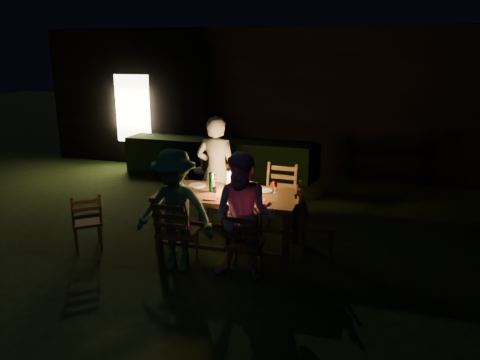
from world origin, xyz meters
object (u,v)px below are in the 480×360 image
(bottle_bucket_b, at_px, (213,160))
(ice_bucket, at_px, (209,163))
(chair_end, at_px, (315,236))
(bottle_bucket_a, at_px, (206,161))
(side_table, at_px, (209,174))
(dining_table, at_px, (229,199))
(chair_far_left, at_px, (216,207))
(chair_near_left, at_px, (178,245))
(chair_spare, at_px, (88,232))
(chair_near_right, at_px, (245,255))
(lantern, at_px, (233,182))
(chair_far_right, at_px, (278,212))
(person_opp_right, at_px, (244,217))
(person_opp_left, at_px, (175,211))
(bottle_table, at_px, (211,182))
(person_house_side, at_px, (216,172))

(bottle_bucket_b, bearing_deg, ice_bucket, -141.34)
(chair_end, distance_m, bottle_bucket_a, 2.62)
(chair_end, relative_size, side_table, 1.46)
(dining_table, xyz_separation_m, chair_far_left, (-0.47, 0.76, -0.42))
(chair_near_left, bearing_deg, ice_bucket, 99.12)
(chair_near_left, bearing_deg, chair_spare, 173.80)
(bottle_bucket_a, bearing_deg, dining_table, -58.18)
(chair_end, distance_m, ice_bucket, 2.59)
(chair_near_right, relative_size, chair_end, 0.88)
(chair_near_left, distance_m, lantern, 1.17)
(chair_spare, bearing_deg, chair_near_right, -42.68)
(chair_far_left, bearing_deg, chair_end, 160.90)
(chair_near_left, height_order, bottle_bucket_a, bottle_bucket_a)
(chair_far_left, xyz_separation_m, chair_far_right, (1.00, 0.02, 0.01))
(ice_bucket, height_order, bottle_bucket_a, bottle_bucket_a)
(bottle_bucket_a, bearing_deg, lantern, -55.86)
(chair_end, xyz_separation_m, person_opp_right, (-0.76, -0.84, 0.48))
(chair_far_left, height_order, side_table, chair_far_left)
(chair_far_left, bearing_deg, bottle_bucket_a, -53.44)
(person_opp_left, relative_size, side_table, 2.18)
(bottle_table, bearing_deg, bottle_bucket_b, 109.69)
(chair_far_left, bearing_deg, person_opp_right, 125.12)
(lantern, height_order, ice_bucket, lantern)
(dining_table, relative_size, person_opp_left, 1.25)
(chair_end, bearing_deg, person_opp_left, -70.69)
(chair_spare, distance_m, bottle_table, 1.88)
(chair_near_left, height_order, chair_near_right, chair_near_left)
(chair_spare, bearing_deg, dining_table, -20.87)
(person_house_side, height_order, lantern, person_house_side)
(side_table, bearing_deg, bottle_bucket_a, -141.34)
(lantern, bearing_deg, chair_spare, -159.75)
(lantern, xyz_separation_m, bottle_bucket_a, (-0.95, 1.40, -0.09))
(side_table, bearing_deg, lantern, -58.02)
(lantern, bearing_deg, chair_near_right, -62.66)
(chair_near_right, distance_m, ice_bucket, 2.66)
(dining_table, height_order, person_opp_left, person_opp_left)
(chair_far_right, relative_size, bottle_table, 3.86)
(chair_near_left, relative_size, chair_spare, 1.16)
(dining_table, distance_m, lantern, 0.25)
(person_opp_right, distance_m, lantern, 0.97)
(chair_far_right, distance_m, chair_spare, 2.81)
(person_house_side, height_order, person_opp_left, person_house_side)
(chair_near_left, xyz_separation_m, side_table, (-0.42, 2.27, 0.33))
(person_house_side, bearing_deg, bottle_bucket_a, -57.43)
(chair_near_right, height_order, chair_far_left, chair_far_left)
(chair_near_right, bearing_deg, bottle_bucket_a, 121.17)
(chair_far_right, distance_m, lantern, 1.09)
(chair_near_right, relative_size, bottle_bucket_a, 2.91)
(person_opp_right, height_order, person_opp_left, person_opp_right)
(chair_end, height_order, person_house_side, person_house_side)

